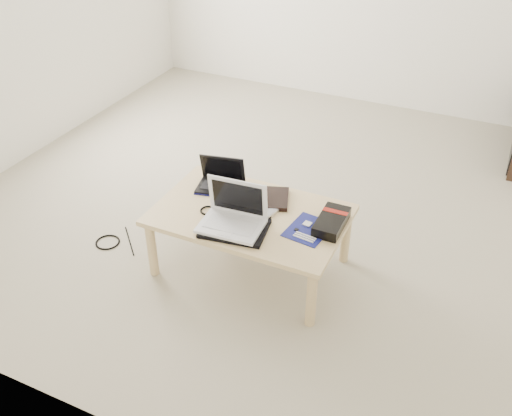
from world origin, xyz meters
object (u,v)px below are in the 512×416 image
at_px(netbook, 221,181).
at_px(gpu_box, 331,222).
at_px(white_laptop, 233,216).
at_px(coffee_table, 250,220).

distance_m(netbook, gpu_box, 0.76).
relative_size(white_laptop, gpu_box, 1.26).
bearing_deg(coffee_table, gpu_box, 8.87).
relative_size(coffee_table, gpu_box, 3.82).
height_order(netbook, gpu_box, netbook).
xyz_separation_m(white_laptop, gpu_box, (0.49, 0.23, -0.04)).
xyz_separation_m(netbook, white_laptop, (0.26, -0.34, 0.03)).
height_order(coffee_table, gpu_box, gpu_box).
xyz_separation_m(netbook, gpu_box, (0.75, -0.11, -0.01)).
height_order(coffee_table, netbook, netbook).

